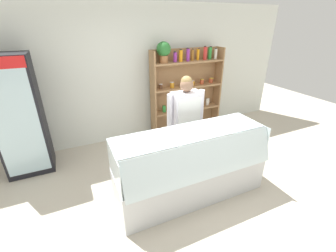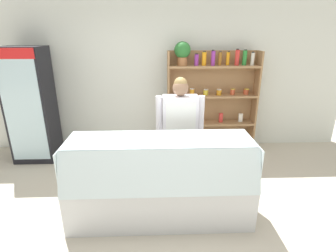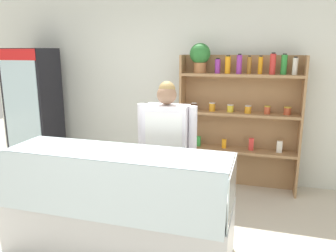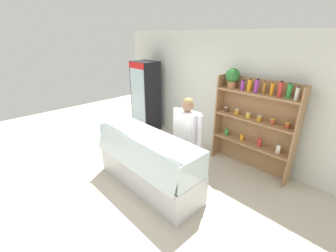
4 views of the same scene
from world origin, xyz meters
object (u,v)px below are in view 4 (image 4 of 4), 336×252
drinks_fridge (146,97)px  shelving_unit (252,115)px  deli_display_case (148,170)px  shop_clerk (187,133)px

drinks_fridge → shelving_unit: bearing=4.2°
drinks_fridge → deli_display_case: bearing=-37.8°
drinks_fridge → shop_clerk: drinks_fridge is taller
deli_display_case → drinks_fridge: bearing=142.2°
drinks_fridge → shop_clerk: (2.46, -0.99, -0.02)m
deli_display_case → shelving_unit: bearing=64.9°
drinks_fridge → shelving_unit: shelving_unit is taller
drinks_fridge → shop_clerk: bearing=-22.0°
drinks_fridge → deli_display_case: size_ratio=0.91×
drinks_fridge → shelving_unit: size_ratio=0.97×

